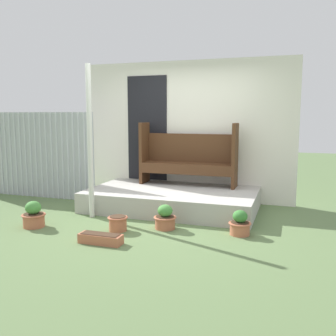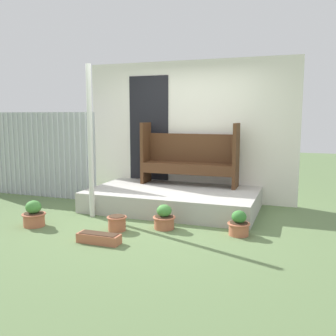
{
  "view_description": "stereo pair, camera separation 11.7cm",
  "coord_description": "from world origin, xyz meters",
  "px_view_note": "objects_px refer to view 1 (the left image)",
  "views": [
    {
      "loc": [
        1.88,
        -5.16,
        1.59
      ],
      "look_at": [
        0.04,
        0.29,
        0.79
      ],
      "focal_mm": 40.0,
      "sensor_mm": 36.0,
      "label": 1
    },
    {
      "loc": [
        1.99,
        -5.12,
        1.59
      ],
      "look_at": [
        0.04,
        0.29,
        0.79
      ],
      "focal_mm": 40.0,
      "sensor_mm": 36.0,
      "label": 2
    }
  ],
  "objects_px": {
    "flower_pot_far_right": "(240,224)",
    "bench": "(188,155)",
    "flower_pot_left": "(34,216)",
    "flower_pot_right": "(165,218)",
    "planter_box_rect": "(101,239)",
    "flower_pot_middle": "(118,223)",
    "support_post": "(90,142)"
  },
  "relations": [
    {
      "from": "flower_pot_right",
      "to": "flower_pot_far_right",
      "type": "height_order",
      "value": "flower_pot_right"
    },
    {
      "from": "flower_pot_left",
      "to": "flower_pot_middle",
      "type": "distance_m",
      "value": 1.25
    },
    {
      "from": "support_post",
      "to": "flower_pot_middle",
      "type": "distance_m",
      "value": 1.39
    },
    {
      "from": "flower_pot_left",
      "to": "flower_pot_right",
      "type": "height_order",
      "value": "flower_pot_left"
    },
    {
      "from": "flower_pot_right",
      "to": "bench",
      "type": "bearing_deg",
      "value": 94.38
    },
    {
      "from": "flower_pot_far_right",
      "to": "planter_box_rect",
      "type": "bearing_deg",
      "value": -150.44
    },
    {
      "from": "flower_pot_left",
      "to": "flower_pot_right",
      "type": "distance_m",
      "value": 1.89
    },
    {
      "from": "flower_pot_left",
      "to": "planter_box_rect",
      "type": "height_order",
      "value": "flower_pot_left"
    },
    {
      "from": "flower_pot_middle",
      "to": "bench",
      "type": "bearing_deg",
      "value": 76.84
    },
    {
      "from": "flower_pot_far_right",
      "to": "flower_pot_right",
      "type": "bearing_deg",
      "value": -176.6
    },
    {
      "from": "flower_pot_left",
      "to": "flower_pot_far_right",
      "type": "xyz_separation_m",
      "value": [
        2.86,
        0.59,
        -0.02
      ]
    },
    {
      "from": "planter_box_rect",
      "to": "support_post",
      "type": "bearing_deg",
      "value": 124.76
    },
    {
      "from": "bench",
      "to": "planter_box_rect",
      "type": "xyz_separation_m",
      "value": [
        -0.43,
        -2.52,
        -0.81
      ]
    },
    {
      "from": "flower_pot_middle",
      "to": "flower_pot_right",
      "type": "xyz_separation_m",
      "value": [
        0.59,
        0.31,
        0.04
      ]
    },
    {
      "from": "flower_pot_far_right",
      "to": "bench",
      "type": "bearing_deg",
      "value": 126.08
    },
    {
      "from": "support_post",
      "to": "flower_pot_right",
      "type": "distance_m",
      "value": 1.68
    },
    {
      "from": "flower_pot_middle",
      "to": "support_post",
      "type": "bearing_deg",
      "value": 143.54
    },
    {
      "from": "flower_pot_left",
      "to": "flower_pot_right",
      "type": "bearing_deg",
      "value": 16.15
    },
    {
      "from": "flower_pot_far_right",
      "to": "planter_box_rect",
      "type": "distance_m",
      "value": 1.85
    },
    {
      "from": "support_post",
      "to": "bench",
      "type": "height_order",
      "value": "support_post"
    },
    {
      "from": "bench",
      "to": "flower_pot_left",
      "type": "height_order",
      "value": "bench"
    },
    {
      "from": "bench",
      "to": "flower_pot_far_right",
      "type": "xyz_separation_m",
      "value": [
        1.17,
        -1.61,
        -0.73
      ]
    },
    {
      "from": "flower_pot_far_right",
      "to": "planter_box_rect",
      "type": "xyz_separation_m",
      "value": [
        -1.6,
        -0.91,
        -0.08
      ]
    },
    {
      "from": "flower_pot_right",
      "to": "planter_box_rect",
      "type": "relative_size",
      "value": 0.62
    },
    {
      "from": "flower_pot_left",
      "to": "flower_pot_middle",
      "type": "relative_size",
      "value": 1.34
    },
    {
      "from": "bench",
      "to": "flower_pot_far_right",
      "type": "bearing_deg",
      "value": -53.73
    },
    {
      "from": "bench",
      "to": "flower_pot_middle",
      "type": "distance_m",
      "value": 2.17
    },
    {
      "from": "bench",
      "to": "flower_pot_left",
      "type": "xyz_separation_m",
      "value": [
        -1.69,
        -2.2,
        -0.71
      ]
    },
    {
      "from": "flower_pot_middle",
      "to": "flower_pot_right",
      "type": "height_order",
      "value": "flower_pot_right"
    },
    {
      "from": "planter_box_rect",
      "to": "flower_pot_right",
      "type": "bearing_deg",
      "value": 56.51
    },
    {
      "from": "support_post",
      "to": "flower_pot_middle",
      "type": "height_order",
      "value": "support_post"
    },
    {
      "from": "flower_pot_left",
      "to": "planter_box_rect",
      "type": "distance_m",
      "value": 1.3
    }
  ]
}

